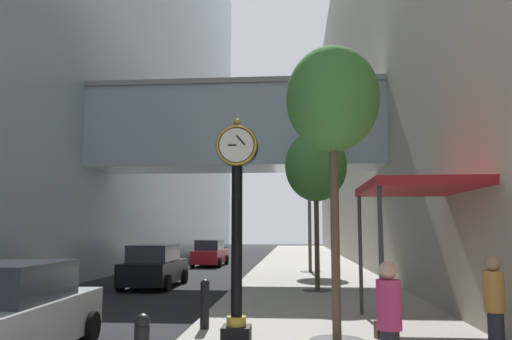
{
  "coord_description": "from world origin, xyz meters",
  "views": [
    {
      "loc": [
        2.4,
        -2.82,
        2.33
      ],
      "look_at": [
        0.97,
        15.76,
        4.61
      ],
      "focal_mm": 34.77,
      "sensor_mm": 36.0,
      "label": 1
    }
  ],
  "objects_px": {
    "car_red_near": "(210,253)",
    "street_tree_mid_far": "(309,173)",
    "street_clock": "(237,218)",
    "pedestrian_by_clock": "(495,306)",
    "car_black_mid": "(155,266)",
    "car_silver_far": "(13,313)",
    "street_tree_near": "(333,101)",
    "bollard_third": "(205,303)",
    "street_tree_mid_near": "(316,167)",
    "pedestrian_walking": "(389,322)"
  },
  "relations": [
    {
      "from": "street_tree_near",
      "to": "pedestrian_walking",
      "type": "distance_m",
      "value": 5.08
    },
    {
      "from": "pedestrian_by_clock",
      "to": "car_silver_far",
      "type": "distance_m",
      "value": 8.43
    },
    {
      "from": "street_tree_mid_near",
      "to": "car_black_mid",
      "type": "bearing_deg",
      "value": 164.41
    },
    {
      "from": "street_tree_near",
      "to": "pedestrian_by_clock",
      "type": "distance_m",
      "value": 4.91
    },
    {
      "from": "bollard_third",
      "to": "pedestrian_walking",
      "type": "distance_m",
      "value": 5.34
    },
    {
      "from": "street_clock",
      "to": "street_tree_mid_near",
      "type": "bearing_deg",
      "value": 77.42
    },
    {
      "from": "street_tree_near",
      "to": "pedestrian_by_clock",
      "type": "xyz_separation_m",
      "value": [
        2.5,
        -1.51,
        -3.95
      ]
    },
    {
      "from": "bollard_third",
      "to": "street_clock",
      "type": "bearing_deg",
      "value": -59.1
    },
    {
      "from": "street_tree_mid_near",
      "to": "pedestrian_by_clock",
      "type": "xyz_separation_m",
      "value": [
        2.5,
        -9.87,
        -3.63
      ]
    },
    {
      "from": "street_clock",
      "to": "pedestrian_walking",
      "type": "height_order",
      "value": "street_clock"
    },
    {
      "from": "street_tree_mid_far",
      "to": "pedestrian_walking",
      "type": "height_order",
      "value": "street_tree_mid_far"
    },
    {
      "from": "pedestrian_walking",
      "to": "car_red_near",
      "type": "bearing_deg",
      "value": 104.98
    },
    {
      "from": "car_red_near",
      "to": "street_tree_mid_far",
      "type": "bearing_deg",
      "value": -41.94
    },
    {
      "from": "street_tree_mid_far",
      "to": "pedestrian_walking",
      "type": "distance_m",
      "value": 20.36
    },
    {
      "from": "bollard_third",
      "to": "pedestrian_walking",
      "type": "xyz_separation_m",
      "value": [
        3.32,
        -4.17,
        0.37
      ]
    },
    {
      "from": "street_tree_mid_near",
      "to": "car_red_near",
      "type": "bearing_deg",
      "value": 114.39
    },
    {
      "from": "pedestrian_walking",
      "to": "street_tree_mid_far",
      "type": "bearing_deg",
      "value": 91.32
    },
    {
      "from": "car_red_near",
      "to": "car_silver_far",
      "type": "distance_m",
      "value": 23.9
    },
    {
      "from": "street_tree_mid_near",
      "to": "pedestrian_walking",
      "type": "distance_m",
      "value": 12.08
    },
    {
      "from": "street_tree_mid_near",
      "to": "bollard_third",
      "type": "bearing_deg",
      "value": -111.28
    },
    {
      "from": "car_red_near",
      "to": "street_tree_mid_near",
      "type": "bearing_deg",
      "value": -65.61
    },
    {
      "from": "car_silver_far",
      "to": "bollard_third",
      "type": "bearing_deg",
      "value": 38.64
    },
    {
      "from": "car_black_mid",
      "to": "car_red_near",
      "type": "bearing_deg",
      "value": 88.9
    },
    {
      "from": "pedestrian_by_clock",
      "to": "car_black_mid",
      "type": "relative_size",
      "value": 0.39
    },
    {
      "from": "street_tree_mid_near",
      "to": "car_black_mid",
      "type": "relative_size",
      "value": 1.3
    },
    {
      "from": "street_tree_mid_near",
      "to": "pedestrian_walking",
      "type": "relative_size",
      "value": 3.36
    },
    {
      "from": "street_clock",
      "to": "pedestrian_by_clock",
      "type": "relative_size",
      "value": 2.53
    },
    {
      "from": "car_red_near",
      "to": "car_black_mid",
      "type": "height_order",
      "value": "car_black_mid"
    },
    {
      "from": "car_black_mid",
      "to": "car_silver_far",
      "type": "height_order",
      "value": "car_silver_far"
    },
    {
      "from": "street_tree_near",
      "to": "car_red_near",
      "type": "distance_m",
      "value": 23.74
    },
    {
      "from": "bollard_third",
      "to": "car_red_near",
      "type": "height_order",
      "value": "car_red_near"
    },
    {
      "from": "street_tree_mid_far",
      "to": "street_clock",
      "type": "bearing_deg",
      "value": -96.53
    },
    {
      "from": "street_tree_mid_near",
      "to": "car_silver_far",
      "type": "bearing_deg",
      "value": -121.19
    },
    {
      "from": "bollard_third",
      "to": "pedestrian_walking",
      "type": "bearing_deg",
      "value": -51.53
    },
    {
      "from": "street_clock",
      "to": "bollard_third",
      "type": "bearing_deg",
      "value": 120.9
    },
    {
      "from": "street_tree_mid_near",
      "to": "street_tree_mid_far",
      "type": "distance_m",
      "value": 8.4
    },
    {
      "from": "street_tree_near",
      "to": "pedestrian_by_clock",
      "type": "bearing_deg",
      "value": -31.14
    },
    {
      "from": "pedestrian_walking",
      "to": "car_red_near",
      "type": "distance_m",
      "value": 26.52
    },
    {
      "from": "car_red_near",
      "to": "street_tree_near",
      "type": "bearing_deg",
      "value": -74.11
    },
    {
      "from": "car_black_mid",
      "to": "car_silver_far",
      "type": "bearing_deg",
      "value": -86.52
    },
    {
      "from": "street_clock",
      "to": "pedestrian_by_clock",
      "type": "distance_m",
      "value": 4.83
    },
    {
      "from": "street_tree_mid_far",
      "to": "car_black_mid",
      "type": "bearing_deg",
      "value": -135.53
    },
    {
      "from": "street_tree_mid_near",
      "to": "street_clock",
      "type": "bearing_deg",
      "value": -102.58
    },
    {
      "from": "street_tree_mid_near",
      "to": "street_tree_near",
      "type": "bearing_deg",
      "value": -90.0
    },
    {
      "from": "street_clock",
      "to": "pedestrian_walking",
      "type": "relative_size",
      "value": 2.52
    },
    {
      "from": "street_tree_mid_far",
      "to": "bollard_third",
      "type": "bearing_deg",
      "value": -100.32
    },
    {
      "from": "street_clock",
      "to": "street_tree_mid_far",
      "type": "relative_size",
      "value": 0.67
    },
    {
      "from": "bollard_third",
      "to": "pedestrian_walking",
      "type": "relative_size",
      "value": 0.62
    },
    {
      "from": "street_clock",
      "to": "pedestrian_walking",
      "type": "bearing_deg",
      "value": -47.92
    },
    {
      "from": "pedestrian_walking",
      "to": "car_red_near",
      "type": "xyz_separation_m",
      "value": [
        -6.86,
        25.62,
        -0.25
      ]
    }
  ]
}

